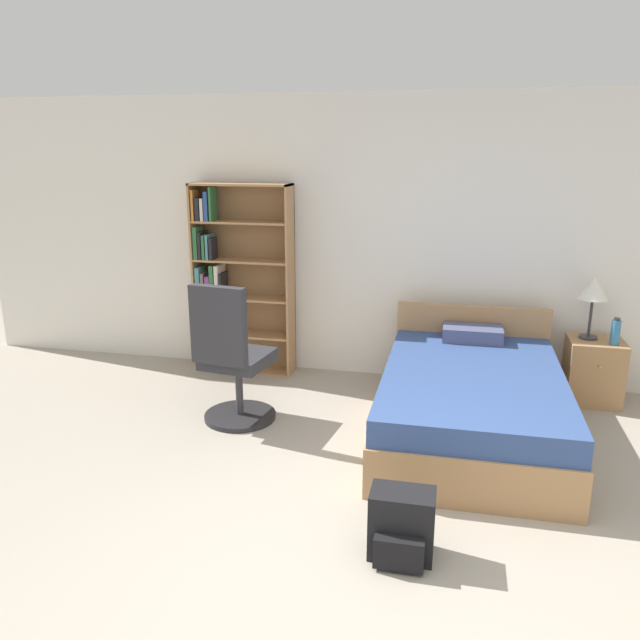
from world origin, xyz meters
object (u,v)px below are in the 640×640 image
(nightstand, at_px, (593,371))
(office_chair, at_px, (232,362))
(water_bottle, at_px, (615,332))
(bookshelf, at_px, (232,280))
(backpack_black, at_px, (402,526))
(bed, at_px, (471,400))
(table_lamp, at_px, (594,290))

(nightstand, bearing_deg, office_chair, -159.06)
(office_chair, height_order, water_bottle, office_chair)
(bookshelf, distance_m, backpack_black, 3.29)
(bookshelf, xyz_separation_m, bed, (2.26, -0.99, -0.62))
(bed, bearing_deg, nightstand, 40.41)
(nightstand, bearing_deg, bed, -139.59)
(bookshelf, relative_size, water_bottle, 7.91)
(nightstand, relative_size, backpack_black, 1.47)
(bookshelf, bearing_deg, table_lamp, -1.37)
(bed, height_order, backpack_black, bed)
(bed, relative_size, backpack_black, 5.55)
(bookshelf, xyz_separation_m, backpack_black, (1.88, -2.60, -0.72))
(bookshelf, xyz_separation_m, nightstand, (3.29, -0.11, -0.62))
(office_chair, bearing_deg, bed, 6.80)
(bookshelf, height_order, office_chair, bookshelf)
(office_chair, relative_size, water_bottle, 5.06)
(bookshelf, distance_m, water_bottle, 3.41)
(office_chair, xyz_separation_m, table_lamp, (2.79, 1.13, 0.46))
(office_chair, bearing_deg, backpack_black, -43.74)
(bookshelf, distance_m, office_chair, 1.34)
(bed, bearing_deg, water_bottle, 34.15)
(bed, relative_size, table_lamp, 3.91)
(office_chair, relative_size, backpack_black, 3.07)
(nightstand, relative_size, water_bottle, 2.42)
(office_chair, distance_m, backpack_black, 2.04)
(bookshelf, xyz_separation_m, office_chair, (0.43, -1.21, -0.38))
(bed, distance_m, office_chair, 1.86)
(bed, height_order, office_chair, office_chair)
(bookshelf, distance_m, nightstand, 3.35)
(nightstand, bearing_deg, bookshelf, 178.02)
(bookshelf, relative_size, backpack_black, 4.80)
(nightstand, bearing_deg, water_bottle, -42.73)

